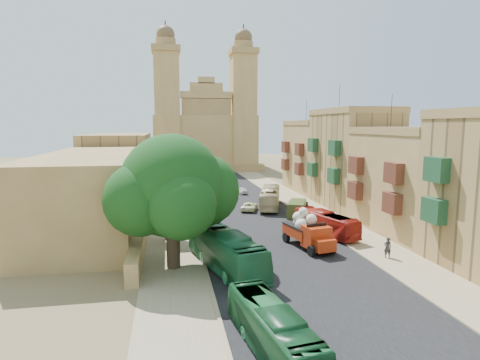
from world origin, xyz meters
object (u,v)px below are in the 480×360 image
object	(u,v)px
bus_green_north	(225,250)
pedestrian_a	(388,248)
ficus_tree	(173,189)
car_white_a	(210,200)
car_blue_a	(216,226)
church	(204,133)
car_cream	(249,206)
red_truck	(308,231)
bus_cream_east	(270,198)
car_white_b	(242,190)
bus_red_east	(325,223)
street_tree_b	(166,189)
street_tree_c	(166,177)
street_tree_d	(166,168)
car_dkblue	(205,184)
car_blue_b	(199,181)
bus_green_south	(273,330)
olive_pickup	(297,209)
street_tree_a	(166,206)
pedestrian_c	(307,209)

from	to	relation	value
bus_green_north	pedestrian_a	size ratio (longest dim) A/B	6.16
ficus_tree	bus_green_north	bearing A→B (deg)	-15.15
pedestrian_a	car_white_a	bearing A→B (deg)	-57.41
car_blue_a	car_white_a	size ratio (longest dim) A/B	0.91
church	car_cream	xyz separation A→B (m)	(1.00, -54.18, -8.94)
red_truck	pedestrian_a	world-z (taller)	red_truck
bus_cream_east	car_white_a	distance (m)	9.13
bus_cream_east	car_white_b	xyz separation A→B (m)	(-1.76, 12.08, -0.88)
church	bus_red_east	xyz separation A→B (m)	(6.50, -67.39, -8.29)
street_tree_b	street_tree_c	distance (m)	12.00
bus_red_east	car_white_b	size ratio (longest dim) A/B	2.73
street_tree_d	bus_red_east	size ratio (longest dim) A/B	0.60
car_dkblue	pedestrian_a	size ratio (longest dim) A/B	2.46
car_blue_b	street_tree_b	bearing A→B (deg)	-83.04
bus_green_north	car_cream	world-z (taller)	bus_green_north
street_tree_c	car_white_b	xyz separation A→B (m)	(12.49, 1.93, -2.87)
bus_green_south	bus_green_north	xyz separation A→B (m)	(-0.63, 12.41, 0.34)
olive_pickup	car_white_a	distance (m)	14.25
street_tree_c	car_blue_b	xyz separation A→B (m)	(6.24, 14.25, -2.73)
pedestrian_a	street_tree_c	bearing A→B (deg)	-52.72
car_dkblue	bus_cream_east	bearing A→B (deg)	-47.55
bus_cream_east	bus_green_south	bearing A→B (deg)	92.72
street_tree_b	street_tree_c	bearing A→B (deg)	90.00
street_tree_d	car_blue_b	bearing A→B (deg)	19.86
ficus_tree	car_cream	distance (m)	23.66
street_tree_d	bus_cream_east	distance (m)	26.42
red_truck	olive_pickup	size ratio (longest dim) A/B	1.31
street_tree_c	bus_green_north	distance (m)	33.44
ficus_tree	red_truck	world-z (taller)	ficus_tree
car_white_b	church	bearing A→B (deg)	-95.06
red_truck	car_white_a	xyz separation A→B (m)	(-6.88, 22.99, -0.98)
olive_pickup	bus_cream_east	size ratio (longest dim) A/B	0.49
ficus_tree	bus_green_south	xyz separation A→B (m)	(4.62, -13.49, -5.19)
car_white_a	car_white_b	xyz separation A→B (m)	(6.29, 7.84, -0.09)
bus_cream_east	red_truck	bearing A→B (deg)	103.50
street_tree_d	bus_red_east	xyz separation A→B (m)	(16.50, -36.77, -2.29)
bus_cream_east	car_cream	bearing A→B (deg)	40.50
ficus_tree	bus_green_north	xyz separation A→B (m)	(3.99, -1.08, -4.85)
olive_pickup	car_white_a	size ratio (longest dim) A/B	1.30
street_tree_a	car_white_a	world-z (taller)	street_tree_a
pedestrian_c	olive_pickup	bearing A→B (deg)	-104.46
olive_pickup	bus_red_east	world-z (taller)	bus_red_east
red_truck	car_dkblue	distance (m)	39.67
church	street_tree_d	world-z (taller)	church
street_tree_b	car_dkblue	bearing A→B (deg)	72.63
car_cream	bus_green_south	bearing A→B (deg)	99.32
bus_green_north	bus_red_east	distance (m)	14.52
olive_pickup	car_dkblue	xyz separation A→B (m)	(-9.29, 26.27, -0.29)
bus_green_south	pedestrian_a	xyz separation A→B (m)	(13.68, 12.56, -0.31)
street_tree_a	bus_green_north	size ratio (longest dim) A/B	0.46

